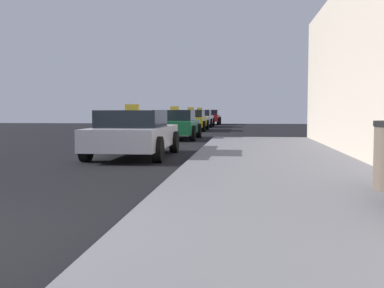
% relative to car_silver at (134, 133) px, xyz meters
% --- Properties ---
extents(sidewalk, '(4.00, 32.00, 0.15)m').
position_rel_car_silver_xyz_m(sidewalk, '(3.72, -8.59, -0.57)').
color(sidewalk, slate).
rests_on(sidewalk, ground_plane).
extents(car_silver, '(2.02, 4.30, 1.43)m').
position_rel_car_silver_xyz_m(car_silver, '(0.00, 0.00, 0.00)').
color(car_silver, '#B7B7BF').
rests_on(car_silver, ground_plane).
extents(car_green, '(2.03, 4.05, 1.43)m').
position_rel_car_silver_xyz_m(car_green, '(-0.01, 7.98, -0.00)').
color(car_green, '#196638').
rests_on(car_green, ground_plane).
extents(car_yellow, '(1.99, 4.57, 1.43)m').
position_rel_car_silver_xyz_m(car_yellow, '(-0.26, 16.65, 0.00)').
color(car_yellow, yellow).
rests_on(car_yellow, ground_plane).
extents(car_white, '(2.02, 4.48, 1.43)m').
position_rel_car_silver_xyz_m(car_white, '(-0.30, 22.97, 0.00)').
color(car_white, white).
rests_on(car_white, ground_plane).
extents(car_red, '(2.02, 4.14, 1.27)m').
position_rel_car_silver_xyz_m(car_red, '(-0.09, 29.27, -0.00)').
color(car_red, red).
rests_on(car_red, ground_plane).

